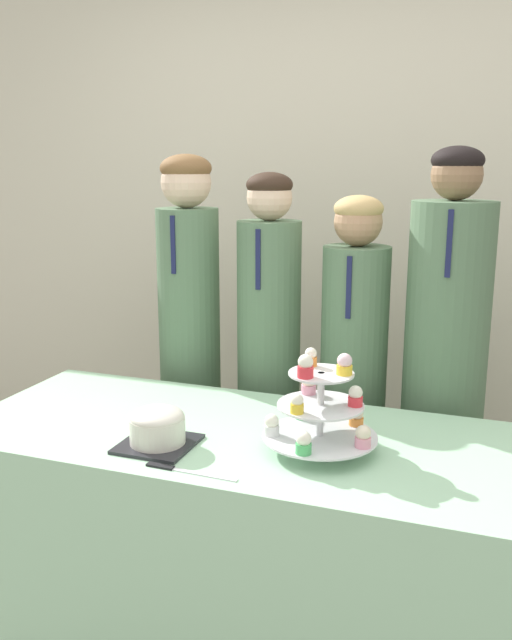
{
  "coord_description": "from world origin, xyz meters",
  "views": [
    {
      "loc": [
        0.7,
        -1.45,
        1.58
      ],
      "look_at": [
        0.03,
        0.41,
        1.12
      ],
      "focal_mm": 38.0,
      "sensor_mm": 36.0,
      "label": 1
    }
  ],
  "objects_px": {
    "round_cake": "(157,427)",
    "student_2": "(352,398)",
    "student_0": "(190,358)",
    "student_1": "(269,379)",
    "cake_knife": "(176,469)",
    "cupcake_stand": "(320,409)",
    "student_3": "(443,391)"
  },
  "relations": [
    {
      "from": "round_cake",
      "to": "student_2",
      "type": "distance_m",
      "value": 0.88
    },
    {
      "from": "student_0",
      "to": "student_2",
      "type": "bearing_deg",
      "value": -0.0
    },
    {
      "from": "student_1",
      "to": "student_0",
      "type": "bearing_deg",
      "value": 180.0
    },
    {
      "from": "cake_knife",
      "to": "student_1",
      "type": "height_order",
      "value": "student_1"
    },
    {
      "from": "round_cake",
      "to": "student_1",
      "type": "distance_m",
      "value": 0.78
    },
    {
      "from": "student_2",
      "to": "round_cake",
      "type": "bearing_deg",
      "value": -118.27
    },
    {
      "from": "round_cake",
      "to": "student_0",
      "type": "xyz_separation_m",
      "value": [
        -0.26,
        0.77,
        -0.03
      ]
    },
    {
      "from": "cupcake_stand",
      "to": "cake_knife",
      "type": "bearing_deg",
      "value": -142.69
    },
    {
      "from": "student_0",
      "to": "cupcake_stand",
      "type": "bearing_deg",
      "value": -42.05
    },
    {
      "from": "student_0",
      "to": "student_3",
      "type": "xyz_separation_m",
      "value": [
        1.01,
        0.0,
        -0.03
      ]
    },
    {
      "from": "student_3",
      "to": "student_0",
      "type": "bearing_deg",
      "value": -180.0
    },
    {
      "from": "round_cake",
      "to": "student_1",
      "type": "bearing_deg",
      "value": 84.16
    },
    {
      "from": "student_1",
      "to": "student_3",
      "type": "height_order",
      "value": "student_3"
    },
    {
      "from": "round_cake",
      "to": "cake_knife",
      "type": "relative_size",
      "value": 0.78
    },
    {
      "from": "student_0",
      "to": "student_3",
      "type": "distance_m",
      "value": 1.01
    },
    {
      "from": "student_2",
      "to": "cake_knife",
      "type": "bearing_deg",
      "value": -107.96
    },
    {
      "from": "student_0",
      "to": "round_cake",
      "type": "bearing_deg",
      "value": -71.26
    },
    {
      "from": "cake_knife",
      "to": "student_3",
      "type": "distance_m",
      "value": 1.09
    },
    {
      "from": "student_3",
      "to": "cake_knife",
      "type": "bearing_deg",
      "value": -124.59
    },
    {
      "from": "round_cake",
      "to": "student_0",
      "type": "height_order",
      "value": "student_0"
    },
    {
      "from": "student_0",
      "to": "student_3",
      "type": "height_order",
      "value": "student_3"
    },
    {
      "from": "round_cake",
      "to": "student_1",
      "type": "relative_size",
      "value": 0.14
    },
    {
      "from": "round_cake",
      "to": "student_3",
      "type": "relative_size",
      "value": 0.13
    },
    {
      "from": "cupcake_stand",
      "to": "student_2",
      "type": "height_order",
      "value": "student_2"
    },
    {
      "from": "cake_knife",
      "to": "student_0",
      "type": "bearing_deg",
      "value": 114.87
    },
    {
      "from": "student_2",
      "to": "student_3",
      "type": "bearing_deg",
      "value": 0.0
    },
    {
      "from": "student_1",
      "to": "student_3",
      "type": "distance_m",
      "value": 0.67
    },
    {
      "from": "cake_knife",
      "to": "student_2",
      "type": "height_order",
      "value": "student_2"
    },
    {
      "from": "student_3",
      "to": "student_2",
      "type": "bearing_deg",
      "value": -180.0
    },
    {
      "from": "round_cake",
      "to": "student_1",
      "type": "height_order",
      "value": "student_1"
    },
    {
      "from": "cupcake_stand",
      "to": "student_3",
      "type": "distance_m",
      "value": 0.72
    },
    {
      "from": "round_cake",
      "to": "cupcake_stand",
      "type": "relative_size",
      "value": 0.63
    }
  ]
}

